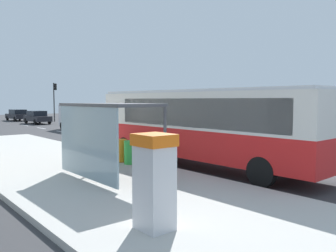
{
  "coord_description": "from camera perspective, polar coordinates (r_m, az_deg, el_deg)",
  "views": [
    {
      "loc": [
        -12.02,
        -10.21,
        2.79
      ],
      "look_at": [
        -1.0,
        2.94,
        1.5
      ],
      "focal_mm": 37.01,
      "sensor_mm": 36.0,
      "label": 1
    }
  ],
  "objects": [
    {
      "name": "sedan_far",
      "position": [
        50.78,
        -23.54,
        1.69
      ],
      "size": [
        1.99,
        4.47,
        1.52
      ],
      "color": "black",
      "rests_on": "ground"
    },
    {
      "name": "white_van",
      "position": [
        32.9,
        -14.31,
        1.65
      ],
      "size": [
        2.11,
        5.24,
        2.3
      ],
      "color": "silver",
      "rests_on": "ground"
    },
    {
      "name": "lane_stripe_seg_2",
      "position": [
        18.98,
        0.85,
        -4.14
      ],
      "size": [
        0.16,
        2.2,
        0.01
      ],
      "primitive_type": "cube",
      "color": "silver",
      "rests_on": "ground"
    },
    {
      "name": "bus",
      "position": [
        14.51,
        5.41,
        0.53
      ],
      "size": [
        2.78,
        11.07,
        3.21
      ],
      "color": "red",
      "rests_on": "ground"
    },
    {
      "name": "lane_stripe_seg_6",
      "position": [
        36.45,
        -20.16,
        -0.34
      ],
      "size": [
        0.16,
        2.2,
        0.01
      ],
      "primitive_type": "cube",
      "color": "silver",
      "rests_on": "ground"
    },
    {
      "name": "lane_stripe_seg_4",
      "position": [
        27.28,
        -13.01,
        -1.67
      ],
      "size": [
        0.16,
        2.2,
        0.01
      ],
      "primitive_type": "cube",
      "color": "silver",
      "rests_on": "ground"
    },
    {
      "name": "ground_plane",
      "position": [
        27.18,
        -13.48,
        -1.75
      ],
      "size": [
        56.0,
        92.0,
        0.04
      ],
      "primitive_type": "cube",
      "color": "#38383A"
    },
    {
      "name": "lane_stripe_seg_1",
      "position": [
        15.59,
        13.01,
        -6.1
      ],
      "size": [
        0.16,
        2.2,
        0.01
      ],
      "primitive_type": "cube",
      "color": "silver",
      "rests_on": "ground"
    },
    {
      "name": "lane_stripe_seg_7",
      "position": [
        41.18,
        -22.52,
        0.1
      ],
      "size": [
        0.16,
        2.2,
        0.01
      ],
      "primitive_type": "cube",
      "color": "silver",
      "rests_on": "ground"
    },
    {
      "name": "traffic_light_near_side",
      "position": [
        47.09,
        -18.17,
        4.73
      ],
      "size": [
        0.49,
        0.28,
        4.99
      ],
      "color": "#2D2D2D",
      "rests_on": "ground"
    },
    {
      "name": "lane_stripe_seg_3",
      "position": [
        22.96,
        -7.34,
        -2.7
      ],
      "size": [
        0.16,
        2.2,
        0.01
      ],
      "primitive_type": "cube",
      "color": "silver",
      "rests_on": "ground"
    },
    {
      "name": "recycling_bin_yellow",
      "position": [
        16.03,
        -10.4,
        -3.43
      ],
      "size": [
        0.52,
        0.52,
        0.95
      ],
      "primitive_type": "cylinder",
      "color": "yellow",
      "rests_on": "sidewalk_platform"
    },
    {
      "name": "recycling_bin_orange",
      "position": [
        14.84,
        -7.72,
        -4.01
      ],
      "size": [
        0.52,
        0.52,
        0.95
      ],
      "primitive_type": "cylinder",
      "color": "orange",
      "rests_on": "sidewalk_platform"
    },
    {
      "name": "sedan_near",
      "position": [
        43.58,
        -20.73,
        1.4
      ],
      "size": [
        1.91,
        4.44,
        1.52
      ],
      "color": "black",
      "rests_on": "ground"
    },
    {
      "name": "ticket_machine",
      "position": [
        7.04,
        -2.25,
        -9.02
      ],
      "size": [
        0.66,
        0.76,
        1.94
      ],
      "color": "silver",
      "rests_on": "sidewalk_platform"
    },
    {
      "name": "recycling_bin_red",
      "position": [
        15.43,
        -9.11,
        -3.71
      ],
      "size": [
        0.52,
        0.52,
        0.95
      ],
      "primitive_type": "cylinder",
      "color": "red",
      "rests_on": "sidewalk_platform"
    },
    {
      "name": "lane_stripe_seg_5",
      "position": [
        31.8,
        -17.1,
        -0.91
      ],
      "size": [
        0.16,
        2.2,
        0.01
      ],
      "primitive_type": "cube",
      "color": "silver",
      "rests_on": "ground"
    },
    {
      "name": "sidewalk_platform",
      "position": [
        13.71,
        -15.06,
        -7.21
      ],
      "size": [
        6.2,
        30.0,
        0.18
      ],
      "primitive_type": "cube",
      "color": "beige",
      "rests_on": "ground"
    },
    {
      "name": "recycling_bin_green",
      "position": [
        14.26,
        -6.21,
        -4.34
      ],
      "size": [
        0.52,
        0.52,
        0.95
      ],
      "primitive_type": "cylinder",
      "color": "green",
      "rests_on": "sidewalk_platform"
    },
    {
      "name": "bus_shelter",
      "position": [
        11.59,
        -10.97,
        0.79
      ],
      "size": [
        1.8,
        4.0,
        2.5
      ],
      "color": "#4C4C51",
      "rests_on": "sidewalk_platform"
    }
  ]
}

